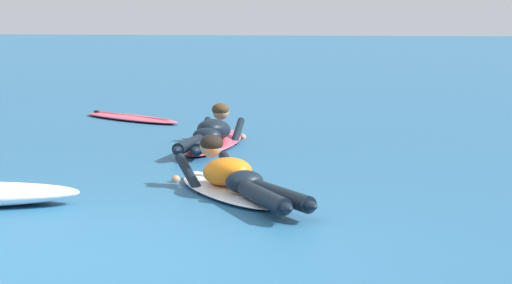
# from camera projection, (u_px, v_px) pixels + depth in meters

# --- Properties ---
(ground_plane) EXTENTS (120.00, 120.00, 0.00)m
(ground_plane) POSITION_uv_depth(u_px,v_px,m) (304.00, 112.00, 16.33)
(ground_plane) COLOR #235B84
(surfer_near) EXTENTS (1.74, 2.25, 0.55)m
(surfer_near) POSITION_uv_depth(u_px,v_px,m) (234.00, 181.00, 8.75)
(surfer_near) COLOR silver
(surfer_near) RESTS_ON ground
(surfer_far) EXTENTS (0.60, 2.65, 0.54)m
(surfer_far) POSITION_uv_depth(u_px,v_px,m) (212.00, 136.00, 12.01)
(surfer_far) COLOR #E54C66
(surfer_far) RESTS_ON ground
(drifting_surfboard) EXTENTS (2.04, 1.59, 0.16)m
(drifting_surfboard) POSITION_uv_depth(u_px,v_px,m) (130.00, 118.00, 15.14)
(drifting_surfboard) COLOR #E54C66
(drifting_surfboard) RESTS_ON ground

